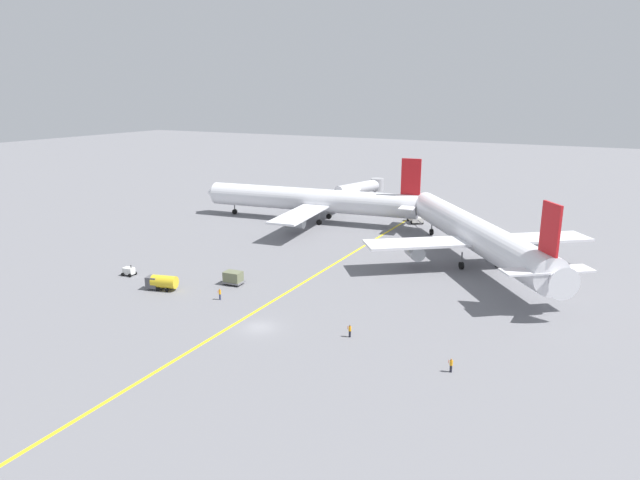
% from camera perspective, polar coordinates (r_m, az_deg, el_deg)
% --- Properties ---
extents(ground_plane, '(600.00, 600.00, 0.00)m').
position_cam_1_polar(ground_plane, '(74.89, -6.25, -8.92)').
color(ground_plane, slate).
extents(taxiway_stripe, '(0.64, 120.00, 0.01)m').
position_cam_1_polar(taxiway_stripe, '(84.43, -4.50, -6.06)').
color(taxiway_stripe, yellow).
rests_on(taxiway_stripe, ground).
extents(airliner_at_gate_left, '(57.73, 46.93, 16.08)m').
position_cam_1_polar(airliner_at_gate_left, '(133.82, -0.82, 4.12)').
color(airliner_at_gate_left, silver).
rests_on(airliner_at_gate_left, ground).
extents(airliner_being_pushed, '(39.76, 49.03, 15.74)m').
position_cam_1_polar(airliner_being_pushed, '(103.82, 15.55, 0.67)').
color(airliner_being_pushed, silver).
rests_on(airliner_being_pushed, ground).
extents(pushback_tug, '(5.78, 7.98, 2.77)m').
position_cam_1_polar(pushback_tug, '(135.12, 9.75, 2.30)').
color(pushback_tug, white).
rests_on(pushback_tug, ground).
extents(gse_container_dolly_flat, '(3.34, 2.41, 2.15)m').
position_cam_1_polar(gse_container_dolly_flat, '(91.08, -8.93, -3.83)').
color(gse_container_dolly_flat, slate).
rests_on(gse_container_dolly_flat, ground).
extents(gse_gpu_cart_small, '(2.25, 1.81, 1.90)m').
position_cam_1_polar(gse_gpu_cart_small, '(99.83, -19.08, -3.04)').
color(gse_gpu_cart_small, silver).
rests_on(gse_gpu_cart_small, ground).
extents(gse_fuel_bowser_stubby, '(5.21, 3.02, 2.40)m').
position_cam_1_polar(gse_fuel_bowser_stubby, '(91.00, -16.01, -4.15)').
color(gse_fuel_bowser_stubby, gold).
rests_on(gse_fuel_bowser_stubby, ground).
extents(ground_crew_ramp_agent_by_cones, '(0.49, 0.36, 1.66)m').
position_cam_1_polar(ground_crew_ramp_agent_by_cones, '(64.79, 13.34, -12.40)').
color(ground_crew_ramp_agent_by_cones, black).
rests_on(ground_crew_ramp_agent_by_cones, ground).
extents(ground_crew_marshaller_foreground, '(0.49, 0.36, 1.66)m').
position_cam_1_polar(ground_crew_marshaller_foreground, '(71.47, 3.09, -9.30)').
color(ground_crew_marshaller_foreground, black).
rests_on(ground_crew_marshaller_foreground, ground).
extents(ground_crew_wing_walker_right, '(0.36, 0.46, 1.76)m').
position_cam_1_polar(ground_crew_wing_walker_right, '(84.90, -10.27, -5.48)').
color(ground_crew_wing_walker_right, '#2D3351').
rests_on(ground_crew_wing_walker_right, ground).
extents(jet_bridge, '(8.00, 18.94, 6.04)m').
position_cam_1_polar(jet_bridge, '(158.01, 4.44, 5.44)').
color(jet_bridge, '#B7B7BC').
rests_on(jet_bridge, ground).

